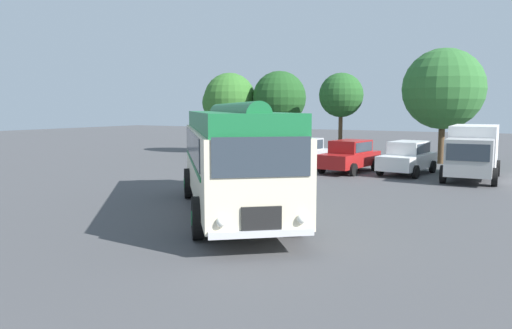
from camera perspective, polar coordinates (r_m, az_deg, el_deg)
The scene contains 11 objects.
ground_plane at distance 16.16m, azimuth -3.24°, elevation -5.43°, with size 120.00×120.00×0.00m, color #474749.
vintage_bus at distance 15.78m, azimuth -2.70°, elevation 1.25°, with size 8.32×9.32×3.49m.
car_near_left at distance 29.49m, azimuth 1.35°, elevation 1.64°, with size 1.98×4.21×1.66m.
car_mid_left at distance 27.66m, azimuth 5.22°, elevation 1.29°, with size 2.24×4.33×1.66m.
car_mid_right at distance 26.46m, azimuth 10.64°, elevation 0.97°, with size 2.35×4.38×1.66m.
car_far_right at distance 26.30m, azimuth 16.95°, elevation 0.77°, with size 2.33×4.37×1.66m.
box_van at distance 25.65m, azimuth 23.55°, elevation 1.53°, with size 2.51×5.84×2.50m.
tree_far_left at distance 36.92m, azimuth -3.30°, elevation 7.36°, with size 3.85×3.80×5.89m.
tree_left_of_centre at distance 35.86m, azimuth 2.65°, elevation 7.70°, with size 3.81×3.81×5.95m.
tree_centre at distance 32.90m, azimuth 9.55°, elevation 7.78°, with size 2.86×2.86×5.59m.
tree_right_of_centre at distance 31.87m, azimuth 20.83°, elevation 8.15°, with size 4.80×4.80×6.86m.
Camera 1 is at (8.62, -13.26, 3.33)m, focal length 35.00 mm.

